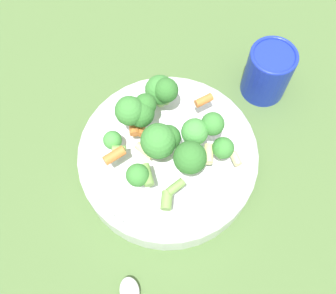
# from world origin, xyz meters

# --- Properties ---
(ground_plane) EXTENTS (3.00, 3.00, 0.00)m
(ground_plane) POSITION_xyz_m (0.00, 0.00, 0.00)
(ground_plane) COLOR #4C6B38
(bowl) EXTENTS (0.26, 0.26, 0.05)m
(bowl) POSITION_xyz_m (0.00, 0.00, 0.03)
(bowl) COLOR silver
(bowl) RESTS_ON ground_plane
(pasta_salad) EXTENTS (0.19, 0.21, 0.08)m
(pasta_salad) POSITION_xyz_m (-0.00, 0.01, 0.10)
(pasta_salad) COLOR #8CB766
(pasta_salad) RESTS_ON bowl
(cup) EXTENTS (0.07, 0.07, 0.09)m
(cup) POSITION_xyz_m (0.18, 0.11, 0.05)
(cup) COLOR #192DAD
(cup) RESTS_ON ground_plane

